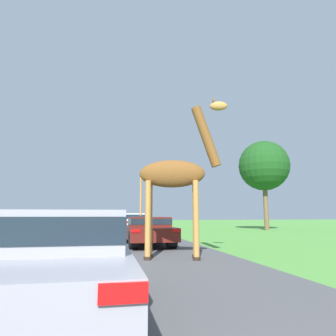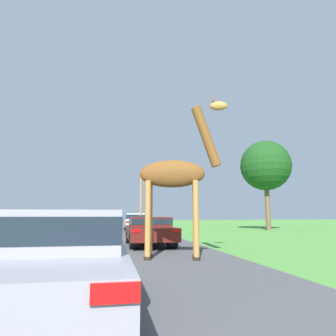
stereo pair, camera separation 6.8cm
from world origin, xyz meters
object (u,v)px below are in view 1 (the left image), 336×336
giraffe_near_road (178,177)px  car_lead_maroon (56,259)px  car_queue_left (134,221)px  car_far_ahead (69,223)px  car_queue_right (149,230)px  tree_left_edge (264,166)px

giraffe_near_road → car_lead_maroon: giraffe_near_road is taller
giraffe_near_road → car_queue_left: 16.68m
car_far_ahead → giraffe_near_road: bearing=-69.0°
giraffe_near_road → car_queue_right: size_ratio=1.19×
car_queue_right → car_far_ahead: size_ratio=0.92×
tree_left_edge → car_lead_maroon: bearing=-125.3°
car_lead_maroon → car_far_ahead: size_ratio=0.91×
car_lead_maroon → tree_left_edge: size_ratio=0.53×
car_lead_maroon → car_queue_left: car_queue_left is taller
giraffe_near_road → car_lead_maroon: 5.79m
car_queue_right → car_queue_left: bearing=88.0°
car_lead_maroon → tree_left_edge: (14.31, 20.20, 4.94)m
car_queue_right → tree_left_edge: tree_left_edge is taller
car_queue_left → tree_left_edge: 12.54m
car_queue_right → car_lead_maroon: bearing=-105.0°
giraffe_near_road → tree_left_edge: (11.58, 15.41, 3.20)m
car_queue_left → car_far_ahead: bearing=-136.2°
car_lead_maroon → car_queue_left: size_ratio=0.99×
car_queue_left → car_far_ahead: car_far_ahead is taller
tree_left_edge → car_queue_left: bearing=174.2°
car_lead_maroon → car_far_ahead: bearing=96.4°
car_lead_maroon → car_queue_right: size_ratio=0.99×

